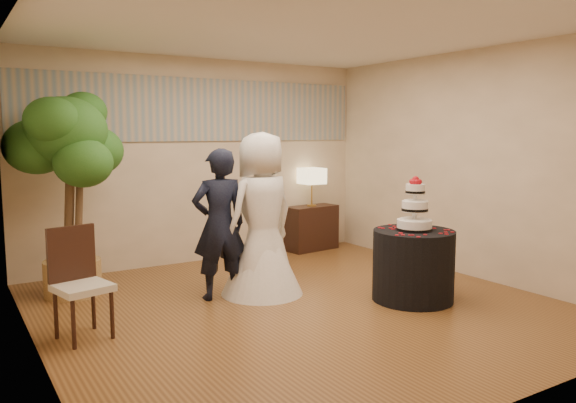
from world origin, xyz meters
TOP-DOWN VIEW (x-y plane):
  - floor at (0.00, 0.00)m, footprint 5.00×5.00m
  - ceiling at (0.00, 0.00)m, footprint 5.00×5.00m
  - wall_back at (0.00, 2.50)m, footprint 5.00×0.06m
  - wall_front at (0.00, -2.50)m, footprint 5.00×0.06m
  - wall_left at (-2.50, 0.00)m, footprint 0.06×5.00m
  - wall_right at (2.50, 0.00)m, footprint 0.06×5.00m
  - mural_border at (0.00, 2.48)m, footprint 4.90×0.02m
  - groom at (-0.58, 0.70)m, footprint 0.64×0.46m
  - bride at (-0.11, 0.62)m, footprint 1.08×1.08m
  - cake_table at (1.15, -0.45)m, footprint 0.96×0.96m
  - wedding_cake at (1.15, -0.45)m, footprint 0.38×0.38m
  - console at (1.70, 2.29)m, footprint 0.85×0.45m
  - table_lamp at (1.70, 2.29)m, footprint 0.33×0.33m
  - ficus_tree at (-1.92, 1.68)m, footprint 1.50×1.50m
  - side_chair at (-2.10, 0.23)m, footprint 0.54×0.56m

SIDE VIEW (x-z plane):
  - floor at x=0.00m, z-range 0.00..0.00m
  - console at x=1.70m, z-range 0.00..0.68m
  - cake_table at x=1.15m, z-range 0.00..0.76m
  - side_chair at x=-2.10m, z-range 0.00..0.98m
  - groom at x=-0.58m, z-range 0.00..1.63m
  - bride at x=-0.11m, z-range 0.00..1.80m
  - table_lamp at x=1.70m, z-range 0.68..1.26m
  - wedding_cake at x=1.15m, z-range 0.76..1.34m
  - ficus_tree at x=-1.92m, z-range 0.00..2.30m
  - wall_back at x=0.00m, z-range 0.00..2.80m
  - wall_front at x=0.00m, z-range 0.00..2.80m
  - wall_left at x=-2.50m, z-range 0.00..2.80m
  - wall_right at x=2.50m, z-range 0.00..2.80m
  - mural_border at x=0.00m, z-range 1.68..2.52m
  - ceiling at x=0.00m, z-range 2.80..2.80m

